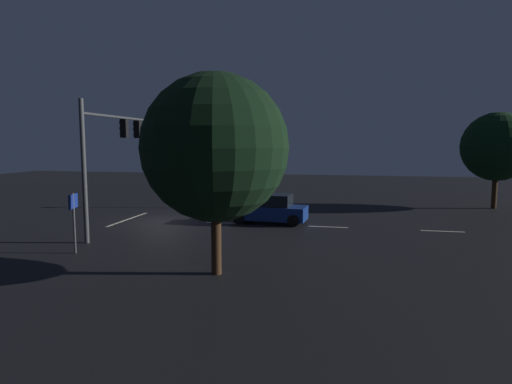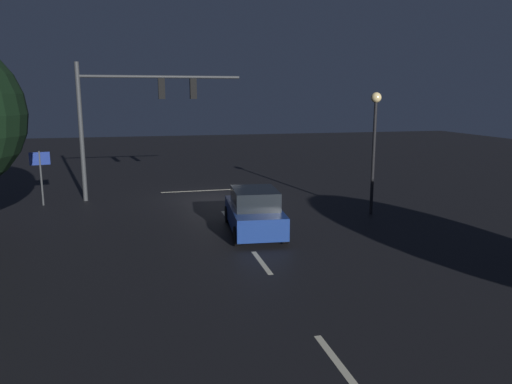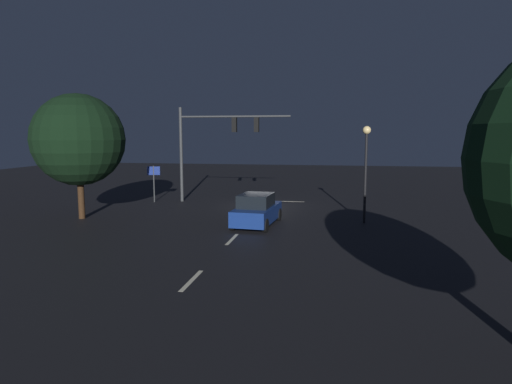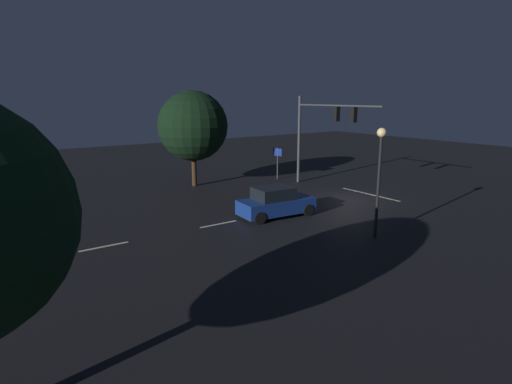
{
  "view_description": "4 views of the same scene",
  "coord_description": "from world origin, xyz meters",
  "px_view_note": "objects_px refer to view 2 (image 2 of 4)",
  "views": [
    {
      "loc": [
        24.27,
        10.87,
        4.67
      ],
      "look_at": [
        -1.19,
        5.64,
        1.73
      ],
      "focal_mm": 30.6,
      "sensor_mm": 36.0,
      "label": 1
    },
    {
      "loc": [
        3.61,
        24.14,
        5.12
      ],
      "look_at": [
        -0.97,
        5.24,
        1.29
      ],
      "focal_mm": 34.45,
      "sensor_mm": 36.0,
      "label": 2
    },
    {
      "loc": [
        -4.65,
        30.01,
        4.87
      ],
      "look_at": [
        -0.29,
        5.25,
        1.61
      ],
      "focal_mm": 31.86,
      "sensor_mm": 36.0,
      "label": 3
    },
    {
      "loc": [
        -18.83,
        20.9,
        6.66
      ],
      "look_at": [
        1.05,
        6.82,
        1.15
      ],
      "focal_mm": 29.79,
      "sensor_mm": 36.0,
      "label": 4
    }
  ],
  "objects_px": {
    "street_lamp_left_kerb": "(375,130)",
    "car_approaching": "(254,212)",
    "traffic_signal_assembly": "(133,105)",
    "route_sign": "(40,166)"
  },
  "relations": [
    {
      "from": "street_lamp_left_kerb",
      "to": "car_approaching",
      "type": "bearing_deg",
      "value": 16.49
    },
    {
      "from": "traffic_signal_assembly",
      "to": "route_sign",
      "type": "distance_m",
      "value": 5.22
    },
    {
      "from": "car_approaching",
      "to": "street_lamp_left_kerb",
      "type": "height_order",
      "value": "street_lamp_left_kerb"
    },
    {
      "from": "traffic_signal_assembly",
      "to": "car_approaching",
      "type": "bearing_deg",
      "value": 119.43
    },
    {
      "from": "traffic_signal_assembly",
      "to": "street_lamp_left_kerb",
      "type": "relative_size",
      "value": 1.5
    },
    {
      "from": "traffic_signal_assembly",
      "to": "car_approaching",
      "type": "distance_m",
      "value": 9.51
    },
    {
      "from": "street_lamp_left_kerb",
      "to": "route_sign",
      "type": "distance_m",
      "value": 15.34
    },
    {
      "from": "route_sign",
      "to": "car_approaching",
      "type": "bearing_deg",
      "value": 141.3
    },
    {
      "from": "traffic_signal_assembly",
      "to": "street_lamp_left_kerb",
      "type": "height_order",
      "value": "traffic_signal_assembly"
    },
    {
      "from": "traffic_signal_assembly",
      "to": "street_lamp_left_kerb",
      "type": "xyz_separation_m",
      "value": [
        -9.94,
        5.89,
        -1.0
      ]
    }
  ]
}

